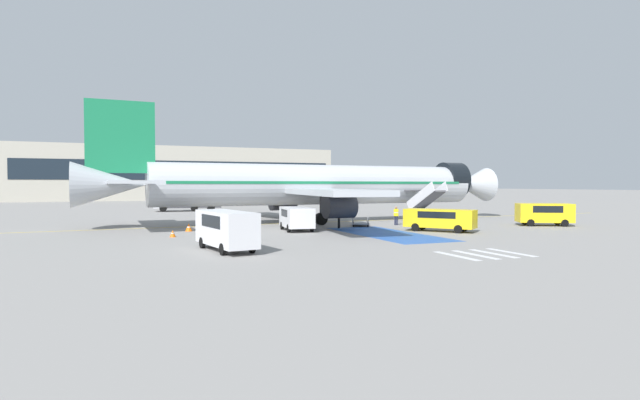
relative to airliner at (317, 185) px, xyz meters
name	(u,v)px	position (x,y,z in m)	size (l,w,h in m)	color
ground_plane	(310,222)	(-0.68, 0.20, -3.68)	(600.00, 600.00, 0.00)	gray
apron_leadline_yellow	(323,222)	(0.62, 0.03, -3.67)	(0.20, 76.84, 0.01)	gold
apron_stand_patch_blue	(387,234)	(0.62, -12.58, -3.67)	(4.68, 12.56, 0.01)	#2856A8
apron_walkway_bar_0	(456,256)	(-1.78, -24.01, -3.67)	(0.44, 3.60, 0.01)	silver
apron_walkway_bar_1	(475,255)	(-0.58, -24.01, -3.67)	(0.44, 3.60, 0.01)	silver
apron_walkway_bar_2	(493,253)	(0.62, -24.01, -3.67)	(0.44, 3.60, 0.01)	silver
apron_walkway_bar_3	(511,252)	(1.82, -24.01, -3.67)	(0.44, 3.60, 0.01)	silver
airliner	(317,185)	(0.00, 0.00, 0.00)	(43.05, 33.21, 10.65)	#B7BCC4
boarding_stairs_forward	(426,212)	(9.83, -4.09, -2.69)	(2.39, 5.30, 3.99)	#ADB2BA
fuel_tanker	(189,198)	(-8.99, 25.77, -1.82)	(9.22, 3.45, 3.66)	#38383D
service_van_0	(544,212)	(17.47, -11.32, -2.47)	(5.03, 4.03, 2.00)	yellow
service_van_1	(226,227)	(-12.45, -17.45, -2.36)	(2.64, 5.73, 2.21)	silver
service_van_2	(297,217)	(-4.80, -7.58, -2.54)	(2.50, 4.50, 1.87)	silver
service_van_3	(440,218)	(5.48, -12.38, -2.60)	(4.74, 5.42, 1.75)	yellow
baggage_cart	(360,223)	(1.99, -5.40, -3.42)	(2.47, 2.99, 0.87)	gray
ground_crew_0	(396,214)	(5.46, -5.74, -2.70)	(0.48, 0.44, 1.70)	#191E38
ground_crew_1	(208,218)	(-11.25, -3.88, -2.76)	(0.36, 0.48, 1.60)	#191E38
ground_crew_2	(339,216)	(-0.72, -6.75, -2.67)	(0.47, 0.47, 1.75)	black
traffic_cone_0	(309,223)	(-2.61, -4.48, -3.38)	(0.52, 0.52, 0.58)	orange
traffic_cone_1	(173,234)	(-14.51, -8.86, -3.43)	(0.44, 0.44, 0.49)	orange
traffic_cone_2	(189,227)	(-12.90, -4.88, -3.36)	(0.56, 0.56, 0.62)	orange
terminal_building	(182,174)	(-3.70, 80.45, 2.67)	(74.22, 12.10, 12.68)	#B2AD9E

